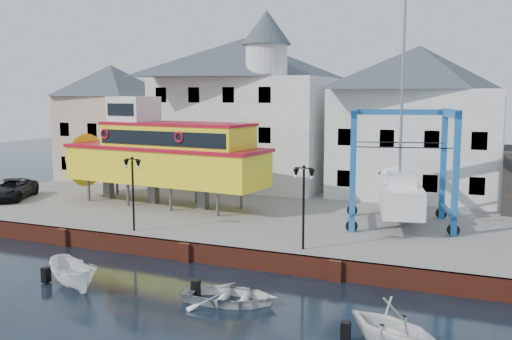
% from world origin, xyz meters
% --- Properties ---
extents(ground, '(140.00, 140.00, 0.00)m').
position_xyz_m(ground, '(0.00, 0.00, 0.00)').
color(ground, black).
rests_on(ground, ground).
extents(hardstanding, '(44.00, 22.00, 1.00)m').
position_xyz_m(hardstanding, '(0.00, 11.00, 0.50)').
color(hardstanding, slate).
rests_on(hardstanding, ground).
extents(quay_wall, '(44.00, 0.47, 1.00)m').
position_xyz_m(quay_wall, '(-0.00, 0.10, 0.50)').
color(quay_wall, maroon).
rests_on(quay_wall, ground).
extents(building_pink, '(8.00, 7.00, 10.30)m').
position_xyz_m(building_pink, '(-18.00, 18.00, 6.15)').
color(building_pink, '#CBA696').
rests_on(building_pink, hardstanding).
extents(building_white_main, '(14.00, 8.30, 14.00)m').
position_xyz_m(building_white_main, '(-4.87, 18.39, 7.34)').
color(building_white_main, silver).
rests_on(building_white_main, hardstanding).
extents(building_white_right, '(12.00, 8.00, 11.20)m').
position_xyz_m(building_white_right, '(9.00, 19.00, 6.60)').
color(building_white_right, silver).
rests_on(building_white_right, hardstanding).
extents(lamp_post_left, '(1.12, 0.32, 4.20)m').
position_xyz_m(lamp_post_left, '(-4.00, 1.20, 4.17)').
color(lamp_post_left, black).
rests_on(lamp_post_left, hardstanding).
extents(lamp_post_right, '(1.12, 0.32, 4.20)m').
position_xyz_m(lamp_post_right, '(6.00, 1.20, 4.17)').
color(lamp_post_right, black).
rests_on(lamp_post_right, hardstanding).
extents(tour_boat, '(17.49, 5.78, 7.48)m').
position_xyz_m(tour_boat, '(-7.50, 8.60, 4.53)').
color(tour_boat, '#59595E').
rests_on(tour_boat, hardstanding).
extents(travel_lift, '(7.00, 8.91, 13.05)m').
position_xyz_m(travel_lift, '(9.31, 9.24, 3.18)').
color(travel_lift, '#1F51A8').
rests_on(travel_lift, hardstanding).
extents(van, '(4.39, 5.84, 1.47)m').
position_xyz_m(van, '(-18.10, 5.93, 1.74)').
color(van, black).
rests_on(van, hardstanding).
extents(motorboat_a, '(3.99, 3.03, 1.45)m').
position_xyz_m(motorboat_a, '(-2.54, -5.51, 0.00)').
color(motorboat_a, white).
rests_on(motorboat_a, ground).
extents(motorboat_b, '(4.43, 3.46, 0.84)m').
position_xyz_m(motorboat_b, '(4.69, -4.46, 0.00)').
color(motorboat_b, white).
rests_on(motorboat_b, ground).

